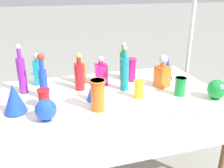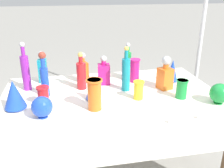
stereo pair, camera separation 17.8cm
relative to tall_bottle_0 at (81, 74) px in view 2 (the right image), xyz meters
name	(u,v)px [view 2 (the right image)]	position (x,y,z in m)	size (l,w,h in m)	color
display_table	(113,102)	(0.23, -0.22, -0.18)	(1.79, 1.15, 0.76)	white
tall_bottle_0	(81,74)	(0.00, 0.00, 0.00)	(0.08, 0.08, 0.33)	red
tall_bottle_1	(126,73)	(0.37, -0.11, 0.02)	(0.07, 0.07, 0.38)	teal
tall_bottle_2	(26,71)	(-0.46, 0.07, 0.04)	(0.07, 0.07, 0.42)	purple
tall_bottle_3	(128,63)	(0.46, 0.19, 0.01)	(0.07, 0.07, 0.34)	#198C38
tall_bottle_4	(44,77)	(-0.30, -0.09, 0.03)	(0.06, 0.06, 0.37)	blue
square_decanter_0	(43,69)	(-0.34, 0.23, 0.00)	(0.08, 0.08, 0.29)	teal
square_decanter_1	(104,73)	(0.21, 0.08, -0.03)	(0.12, 0.12, 0.26)	#C61972
square_decanter_2	(165,75)	(0.71, -0.14, -0.01)	(0.13, 0.13, 0.29)	orange
square_decanter_3	(83,70)	(0.03, 0.16, -0.01)	(0.10, 0.10, 0.28)	orange
slender_vase_0	(139,89)	(0.42, -0.30, -0.05)	(0.09, 0.09, 0.15)	yellow
slender_vase_1	(43,95)	(-0.31, -0.27, -0.05)	(0.10, 0.10, 0.15)	red
slender_vase_2	(94,94)	(0.06, -0.41, -0.01)	(0.12, 0.12, 0.23)	orange
slender_vase_3	(182,88)	(0.76, -0.35, -0.05)	(0.10, 0.10, 0.15)	#198C38
slender_vase_4	(135,70)	(0.50, 0.07, -0.02)	(0.10, 0.10, 0.22)	#C61972
fluted_vase_0	(93,87)	(0.07, -0.24, -0.03)	(0.12, 0.12, 0.20)	blue
fluted_vase_1	(14,94)	(-0.51, -0.29, -0.02)	(0.16, 0.16, 0.22)	blue
fluted_vase_2	(172,71)	(0.84, 0.00, -0.02)	(0.11, 0.11, 0.21)	blue
round_bowl_0	(220,93)	(1.00, -0.50, -0.05)	(0.15, 0.15, 0.16)	#198C38
round_bowl_1	(42,107)	(-0.30, -0.46, -0.05)	(0.14, 0.14, 0.15)	blue
price_tag_left	(173,121)	(0.54, -0.71, -0.11)	(0.06, 0.01, 0.04)	white
price_tag_center	(200,116)	(0.74, -0.69, -0.11)	(0.05, 0.01, 0.04)	white
cardboard_box_behind_left	(85,98)	(0.10, 1.09, -0.73)	(0.43, 0.35, 0.40)	tan
cardboard_box_behind_right	(107,98)	(0.42, 1.11, -0.77)	(0.43, 0.45, 0.32)	tan
canopy_pole	(201,37)	(1.37, 0.48, 0.17)	(0.18, 0.18, 2.65)	silver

